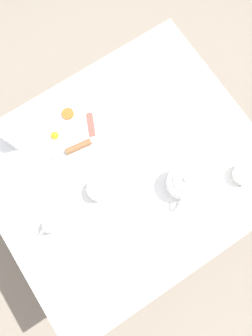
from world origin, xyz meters
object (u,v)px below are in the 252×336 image
Objects in this scene: teapot_near at (183,182)px; knife_by_plate at (189,116)px; napkin_folded at (129,77)px; fork_by_plate at (50,189)px; breakfast_plate at (73,132)px; teacup_with_saucer_left at (245,174)px; spoon_for_tea at (101,235)px; water_glass_tall at (15,137)px; creamer_jug at (51,226)px; teacup_with_saucer_right at (100,190)px.

teapot_near is 0.29m from knife_by_plate.
fork_by_plate is (0.53, 0.23, -0.00)m from napkin_folded.
breakfast_plate is 1.74× the size of teapot_near.
teapot_near reaches higher than napkin_folded.
teacup_with_saucer_left is 0.62m from napkin_folded.
napkin_folded is at bearing -132.66° from spoon_for_tea.
knife_by_plate and spoon_for_tea have the same top height.
teapot_near is 0.90× the size of knife_by_plate.
napkin_folded is 0.88× the size of knife_by_plate.
water_glass_tall is 1.40× the size of creamer_jug.
teapot_near is 1.22× the size of teacup_with_saucer_right.
napkin_folded is 1.00× the size of spoon_for_tea.
teapot_near is at bearing 80.50° from napkin_folded.
teapot_near is at bearing 120.20° from breakfast_plate.
teacup_with_saucer_left is 0.77m from creamer_jug.
teacup_with_saucer_left is 0.84× the size of spoon_for_tea.
breakfast_plate is at bearing 156.33° from water_glass_tall.
creamer_jug is at bearing -43.16° from spoon_for_tea.
teacup_with_saucer_left is 0.91m from water_glass_tall.
creamer_jug reaches higher than knife_by_plate.
creamer_jug is (0.73, -0.24, 0.01)m from teacup_with_saucer_left.
teapot_near is 1.01× the size of fork_by_plate.
teapot_near is 1.03× the size of spoon_for_tea.
teapot_near is 1.02× the size of napkin_folded.
fork_by_plate and knife_by_plate have the same top height.
teacup_with_saucer_right is 1.23× the size of water_glass_tall.
creamer_jug is (0.26, 0.28, 0.03)m from breakfast_plate.
teapot_near reaches higher than water_glass_tall.
creamer_jug is 0.49× the size of spoon_for_tea.
fork_by_plate is 1.02× the size of spoon_for_tea.
teapot_near is 0.25m from teacup_with_saucer_left.
creamer_jug is at bearing 4.70° from teacup_with_saucer_right.
teacup_with_saucer_right is (0.28, -0.15, -0.02)m from teapot_near.
teacup_with_saucer_left is 0.83× the size of fork_by_plate.
creamer_jug is 0.71m from knife_by_plate.
teacup_with_saucer_right is at bearing 103.01° from teapot_near.
teacup_with_saucer_left is 0.74× the size of knife_by_plate.
teacup_with_saucer_left is at bearing 169.44° from spoon_for_tea.
teacup_with_saucer_right is at bearing 114.83° from water_glass_tall.
teacup_with_saucer_right is 0.84× the size of spoon_for_tea.
napkin_folded is (0.14, -0.61, -0.02)m from teacup_with_saucer_left.
knife_by_plate is (-0.70, -0.08, -0.03)m from creamer_jug.
knife_by_plate is at bearing -0.28° from teapot_near.
breakfast_plate is at bearing -143.53° from fork_by_plate.
creamer_jug is 0.19m from spoon_for_tea.
breakfast_plate reaches higher than knife_by_plate.
water_glass_tall is at bearing 82.87° from teapot_near.
fork_by_plate is 0.89× the size of knife_by_plate.
creamer_jug is at bearing 80.72° from water_glass_tall.
teapot_near is 0.53m from creamer_jug.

